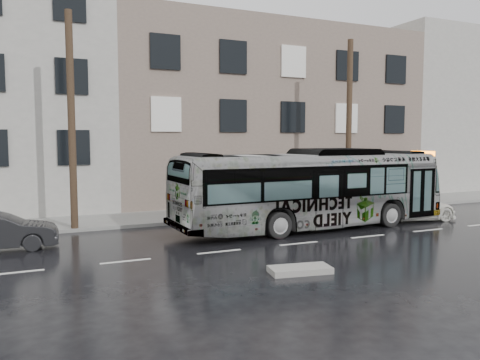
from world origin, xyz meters
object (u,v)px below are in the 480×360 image
object	(u,v)px
sign_post	(364,186)
bus	(312,189)
white_sedan	(408,206)
utility_pole_rear	(72,121)
utility_pole_front	(349,125)

from	to	relation	value
sign_post	bus	size ratio (longest dim) A/B	0.19
sign_post	white_sedan	world-z (taller)	sign_post
white_sedan	utility_pole_rear	bearing A→B (deg)	84.59
utility_pole_front	utility_pole_rear	bearing A→B (deg)	180.00
utility_pole_rear	utility_pole_front	bearing A→B (deg)	0.00
bus	white_sedan	xyz separation A→B (m)	(5.34, -0.15, -1.06)
utility_pole_front	utility_pole_rear	world-z (taller)	same
white_sedan	bus	bearing A→B (deg)	96.27
utility_pole_front	utility_pole_rear	distance (m)	14.00
utility_pole_front	white_sedan	distance (m)	5.38
utility_pole_front	white_sedan	xyz separation A→B (m)	(0.91, -3.52, -3.97)
utility_pole_rear	bus	world-z (taller)	utility_pole_rear
utility_pole_rear	sign_post	world-z (taller)	utility_pole_rear
utility_pole_front	white_sedan	world-z (taller)	utility_pole_front
utility_pole_front	bus	world-z (taller)	utility_pole_front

